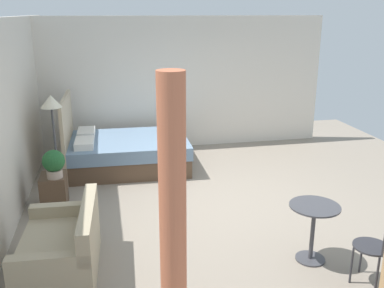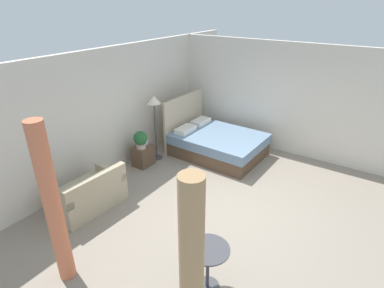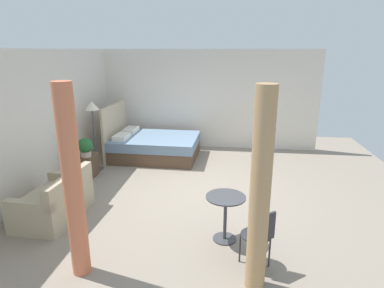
# 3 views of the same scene
# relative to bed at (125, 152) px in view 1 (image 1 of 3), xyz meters

# --- Properties ---
(ground_plane) EXTENTS (9.06, 9.09, 0.02)m
(ground_plane) POSITION_rel_bed_xyz_m (-1.83, -1.38, -0.33)
(ground_plane) COLOR gray
(wall_back) EXTENTS (9.06, 0.12, 2.77)m
(wall_back) POSITION_rel_bed_xyz_m (-1.83, 1.66, 1.06)
(wall_back) COLOR silver
(wall_back) RESTS_ON ground
(wall_right) EXTENTS (0.12, 6.09, 2.77)m
(wall_right) POSITION_rel_bed_xyz_m (1.20, -1.38, 1.06)
(wall_right) COLOR silver
(wall_right) RESTS_ON ground
(bed) EXTENTS (1.68, 2.25, 1.40)m
(bed) POSITION_rel_bed_xyz_m (0.00, 0.00, 0.00)
(bed) COLOR brown
(bed) RESTS_ON ground
(couch) EXTENTS (1.36, 0.88, 0.80)m
(couch) POSITION_rel_bed_xyz_m (-3.33, 0.87, -0.04)
(couch) COLOR tan
(couch) RESTS_ON ground
(nightstand) EXTENTS (0.47, 0.37, 0.50)m
(nightstand) POSITION_rel_bed_xyz_m (-1.48, 1.14, -0.07)
(nightstand) COLOR brown
(nightstand) RESTS_ON ground
(potted_plant) EXTENTS (0.33, 0.33, 0.42)m
(potted_plant) POSITION_rel_bed_xyz_m (-1.58, 1.10, 0.41)
(potted_plant) COLOR tan
(potted_plant) RESTS_ON nightstand
(vase) EXTENTS (0.13, 0.13, 0.16)m
(vase) POSITION_rel_bed_xyz_m (-1.36, 1.15, 0.26)
(vase) COLOR silver
(vase) RESTS_ON nightstand
(floor_lamp) EXTENTS (0.32, 0.32, 1.63)m
(floor_lamp) POSITION_rel_bed_xyz_m (-1.02, 1.12, 1.04)
(floor_lamp) COLOR #3F3F44
(floor_lamp) RESTS_ON ground
(balcony_table) EXTENTS (0.59, 0.59, 0.71)m
(balcony_table) POSITION_rel_bed_xyz_m (-3.65, -1.99, 0.17)
(balcony_table) COLOR #3F3F44
(balcony_table) RESTS_ON ground
(cafe_chair_near_window) EXTENTS (0.54, 0.54, 0.82)m
(cafe_chair_near_window) POSITION_rel_bed_xyz_m (-4.26, -2.44, 0.18)
(cafe_chair_near_window) COLOR #2D2D33
(cafe_chair_near_window) RESTS_ON ground
(curtain_right) EXTENTS (0.23, 0.23, 2.43)m
(curtain_right) POSITION_rel_bed_xyz_m (-4.61, -0.18, 0.89)
(curtain_right) COLOR #D1704C
(curtain_right) RESTS_ON ground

